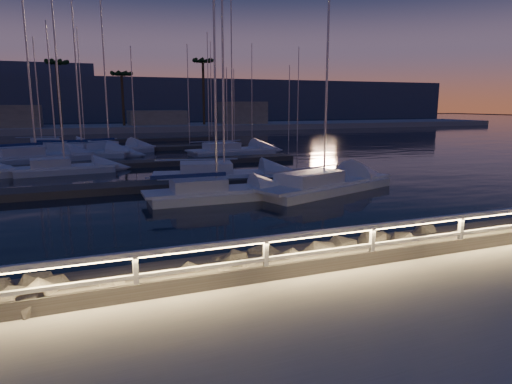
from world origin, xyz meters
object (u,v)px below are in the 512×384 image
sailboat_c (220,175)px  sailboat_b (213,192)px  guard_rail (337,239)px  sailboat_n (54,145)px  sailboat_f (62,168)px  sailboat_l (230,150)px  sailboat_d (321,184)px  sailboat_j (33,157)px  sailboat_g (80,152)px  sailboat_k (107,150)px

sailboat_c → sailboat_b: bearing=-98.6°
guard_rail → sailboat_n: size_ratio=3.38×
sailboat_c → sailboat_f: size_ratio=1.24×
guard_rail → sailboat_l: (7.55, 31.30, -0.95)m
sailboat_d → sailboat_j: (-15.54, 19.56, 0.03)m
sailboat_f → sailboat_g: 10.28m
sailboat_g → sailboat_k: bearing=47.9°
sailboat_f → sailboat_g: sailboat_g is taller
sailboat_d → sailboat_k: bearing=92.2°
sailboat_f → sailboat_l: size_ratio=0.80×
sailboat_j → sailboat_g: bearing=20.3°
guard_rail → sailboat_j: size_ratio=2.98×
sailboat_k → sailboat_g: bearing=-175.5°
sailboat_d → sailboat_g: 25.52m
sailboat_f → sailboat_g: bearing=77.7°
sailboat_j → sailboat_n: bearing=64.6°
sailboat_n → sailboat_k: bearing=-60.3°
sailboat_g → sailboat_b: bearing=-55.7°
sailboat_l → sailboat_g: bearing=159.3°
sailboat_j → sailboat_k: sailboat_k is taller
sailboat_b → sailboat_g: 23.22m
sailboat_b → sailboat_c: bearing=69.7°
guard_rail → sailboat_c: (2.18, 17.00, -0.93)m
sailboat_k → sailboat_n: (-4.87, 6.92, -0.02)m
guard_rail → sailboat_c: size_ratio=3.03×
guard_rail → sailboat_c: sailboat_c is taller
sailboat_j → guard_rail: bearing=-93.3°
sailboat_f → sailboat_k: bearing=67.0°
sailboat_b → guard_rail: bearing=-90.4°
sailboat_b → sailboat_d: size_ratio=0.79×
sailboat_f → sailboat_l: bearing=20.7°
sailboat_n → sailboat_d: bearing=-70.3°
sailboat_f → sailboat_k: sailboat_k is taller
sailboat_d → sailboat_f: (-13.25, 12.33, -0.04)m
sailboat_k → sailboat_j: bearing=-168.3°
sailboat_b → sailboat_j: (-9.48, 19.47, 0.06)m
sailboat_f → sailboat_l: (14.49, 7.05, 0.02)m
sailboat_d → sailboat_j: bearing=108.8°
sailboat_f → sailboat_l: sailboat_l is taller
sailboat_l → sailboat_c: bearing=-117.8°
sailboat_c → sailboat_k: (-5.42, 18.77, 0.01)m
sailboat_c → sailboat_n: sailboat_c is taller
sailboat_k → sailboat_n: sailboat_k is taller
guard_rail → sailboat_f: bearing=106.0°
sailboat_b → sailboat_c: (1.93, 5.00, 0.03)m
sailboat_d → sailboat_f: size_ratio=1.32×
sailboat_c → sailboat_k: sailboat_k is taller
sailboat_k → sailboat_b: bearing=-105.6°
sailboat_d → sailboat_k: sailboat_d is taller
sailboat_f → guard_rail: bearing=-79.3°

